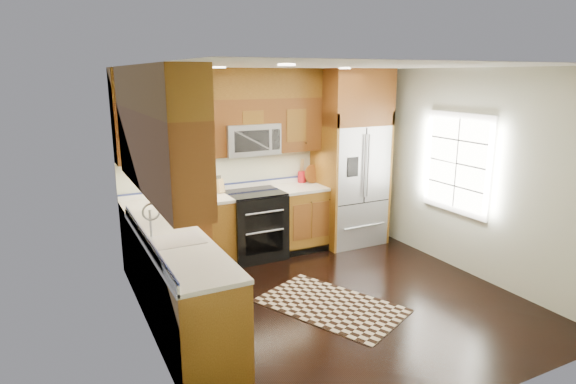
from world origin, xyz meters
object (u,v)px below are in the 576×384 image
range (255,225)px  rug (331,305)px  refrigerator (351,158)px  utensil_crock (302,174)px  knife_block (219,186)px

range → rug: size_ratio=0.61×
refrigerator → utensil_crock: size_ratio=7.34×
range → refrigerator: 1.76m
range → utensil_crock: 1.10m
knife_block → range: bearing=-24.6°
refrigerator → utensil_crock: 0.77m
rug → knife_block: knife_block is taller
range → knife_block: knife_block is taller
range → knife_block: (-0.44, 0.20, 0.57)m
utensil_crock → refrigerator: bearing=-24.3°
rug → knife_block: (-0.60, 1.97, 1.03)m
utensil_crock → rug: bearing=-109.8°
range → refrigerator: (1.55, -0.04, 0.83)m
range → refrigerator: refrigerator is taller
knife_block → refrigerator: bearing=-6.9°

